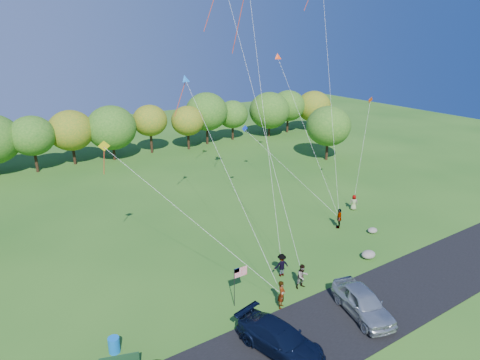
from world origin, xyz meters
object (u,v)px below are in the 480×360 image
object	(u,v)px
flyer_d	(339,218)
flyer_e	(354,202)
flyer_c	(282,265)
trash_barrel	(114,345)
minivan_navy	(280,339)
minivan_silver	(363,302)
flyer_b	(302,276)
flyer_a	(282,294)

from	to	relation	value
flyer_d	flyer_e	distance (m)	4.77
flyer_d	flyer_c	bearing A→B (deg)	-21.76
flyer_d	trash_barrel	bearing A→B (deg)	-30.36
minivan_navy	flyer_e	xyz separation A→B (m)	(18.65, 11.67, -0.07)
flyer_c	flyer_e	xyz separation A→B (m)	(13.65, 5.56, -0.09)
minivan_silver	flyer_d	bearing A→B (deg)	65.57
flyer_d	flyer_e	bearing A→B (deg)	164.81
trash_barrel	flyer_c	bearing A→B (deg)	4.73
minivan_navy	flyer_d	distance (m)	17.26
minivan_navy	flyer_c	distance (m)	7.89
flyer_b	trash_barrel	bearing A→B (deg)	-178.27
minivan_navy	minivan_silver	bearing A→B (deg)	-14.94
flyer_a	trash_barrel	size ratio (longest dim) A/B	2.04
flyer_e	flyer_a	bearing A→B (deg)	67.75
flyer_d	minivan_silver	bearing A→B (deg)	8.91
flyer_a	flyer_e	bearing A→B (deg)	-13.75
trash_barrel	minivan_silver	bearing A→B (deg)	-20.78
flyer_a	trash_barrel	world-z (taller)	flyer_a
flyer_c	flyer_e	world-z (taller)	flyer_c
flyer_a	trash_barrel	distance (m)	10.51
flyer_c	flyer_d	world-z (taller)	flyer_d
trash_barrel	flyer_a	bearing A→B (deg)	-10.60
minivan_navy	flyer_e	distance (m)	22.00
minivan_navy	flyer_b	bearing A→B (deg)	25.69
flyer_a	flyer_c	bearing A→B (deg)	9.48
flyer_e	trash_barrel	bearing A→B (deg)	53.80
flyer_a	flyer_d	size ratio (longest dim) A/B	1.04
flyer_c	minivan_navy	bearing A→B (deg)	60.51
flyer_c	flyer_e	size ratio (longest dim) A/B	1.12
minivan_navy	flyer_d	bearing A→B (deg)	21.13
flyer_b	flyer_e	xyz separation A→B (m)	(13.43, 7.58, -0.12)
flyer_e	minivan_silver	bearing A→B (deg)	83.92
flyer_b	flyer_d	distance (m)	10.66
flyer_e	flyer_b	bearing A→B (deg)	69.15
minivan_navy	flyer_e	size ratio (longest dim) A/B	3.49
flyer_a	trash_barrel	xyz separation A→B (m)	(-10.32, 1.93, -0.49)
minivan_navy	flyer_a	distance (m)	4.08
minivan_silver	flyer_a	bearing A→B (deg)	152.57
flyer_c	trash_barrel	xyz separation A→B (m)	(-12.71, -1.05, -0.40)
minivan_silver	flyer_a	world-z (taller)	flyer_a
minivan_navy	flyer_c	xyz separation A→B (m)	(5.00, 6.11, 0.02)
minivan_navy	trash_barrel	world-z (taller)	minivan_navy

